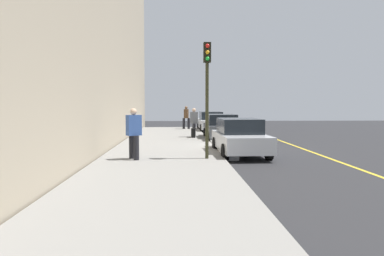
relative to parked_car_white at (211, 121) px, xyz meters
The scene contains 12 objects.
ground_plane 11.21m from the parked_car_white, ahead, with size 56.00×56.00×0.00m, color #28282B.
sidewalk 11.64m from the parked_car_white, 15.73° to the right, with size 28.00×4.60×0.15m, color gray.
lane_stripe_centre 11.70m from the parked_car_white, 16.68° to the left, with size 28.00×0.14×0.01m, color gold.
snow_bank_curb 10.33m from the parked_car_white, ahead, with size 8.18×0.56×0.22m, color white.
parked_car_white is the anchor object (origin of this frame).
parked_car_charcoal 6.80m from the parked_car_white, ahead, with size 4.24×1.92×1.51m.
parked_car_silver 12.92m from the parked_car_white, ahead, with size 4.24×2.01×1.51m.
pedestrian_brown_coat 2.04m from the parked_car_white, 110.22° to the right, with size 0.53×0.58×1.79m.
pedestrian_grey_coat 6.46m from the parked_car_white, 14.22° to the right, with size 0.56×0.48×1.71m.
pedestrian_blue_coat 15.38m from the parked_car_white, 15.52° to the right, with size 0.55×0.58×1.82m.
traffic_light_pole 14.98m from the parked_car_white, ahead, with size 0.35×0.26×4.14m.
rolling_suitcase 6.91m from the parked_car_white, 13.90° to the right, with size 0.34×0.22×0.91m.
Camera 1 is at (16.43, -2.71, 2.13)m, focal length 33.69 mm.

